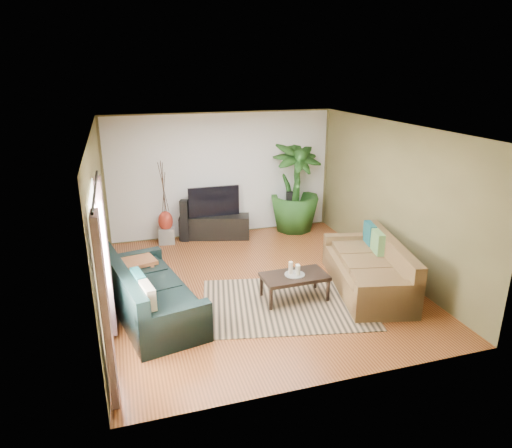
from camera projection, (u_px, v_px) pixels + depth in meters
name	position (u px, v px, depth m)	size (l,w,h in m)	color
floor	(259.00, 284.00, 7.95)	(5.50, 5.50, 0.00)	#995227
ceiling	(260.00, 128.00, 7.07)	(5.50, 5.50, 0.00)	white
wall_back	(222.00, 175.00, 9.99)	(5.00, 5.00, 0.00)	brown
wall_front	(334.00, 282.00, 5.02)	(5.00, 5.00, 0.00)	brown
wall_left	(100.00, 225.00, 6.81)	(5.50, 5.50, 0.00)	brown
wall_right	(392.00, 198.00, 8.20)	(5.50, 5.50, 0.00)	brown
backwall_panel	(222.00, 175.00, 9.98)	(4.90, 4.90, 0.00)	white
window_pane	(99.00, 264.00, 5.36)	(1.80, 1.80, 0.00)	white
curtain_near	(106.00, 313.00, 4.77)	(0.08, 0.35, 2.20)	gray
curtain_far	(106.00, 258.00, 6.13)	(0.08, 0.35, 2.20)	gray
curtain_rod	(95.00, 189.00, 5.08)	(0.03, 0.03, 1.90)	black
sofa_left	(151.00, 288.00, 6.89)	(2.35, 1.01, 0.85)	black
sofa_right	(367.00, 265.00, 7.68)	(2.24, 1.01, 0.85)	brown
area_rug	(286.00, 303.00, 7.29)	(2.64, 1.87, 0.01)	tan
coffee_table	(294.00, 287.00, 7.39)	(1.05, 0.57, 0.43)	black
candle_tray	(295.00, 274.00, 7.32)	(0.32, 0.32, 0.01)	gray
candle_tall	(291.00, 268.00, 7.29)	(0.07, 0.07, 0.21)	#F3E3CD
candle_mid	(298.00, 270.00, 7.27)	(0.07, 0.07, 0.16)	white
candle_short	(297.00, 268.00, 7.37)	(0.07, 0.07, 0.13)	#F0EACB
tv_stand	(215.00, 227.00, 10.05)	(1.52, 0.46, 0.51)	black
television	(214.00, 201.00, 9.86)	(1.11, 0.06, 0.66)	black
speaker_left	(185.00, 221.00, 9.81)	(0.16, 0.18, 0.91)	black
speaker_right	(290.00, 211.00, 10.48)	(0.16, 0.18, 0.90)	black
potted_plant	(295.00, 187.00, 10.31)	(1.13, 1.13, 2.02)	#1B4316
plant_pot	(294.00, 224.00, 10.59)	(0.37, 0.37, 0.29)	black
pedestal	(167.00, 235.00, 9.79)	(0.34, 0.34, 0.34)	gray
vase	(166.00, 221.00, 9.68)	(0.31, 0.31, 0.43)	maroon
side_table	(138.00, 275.00, 7.62)	(0.56, 0.56, 0.59)	#9A5432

